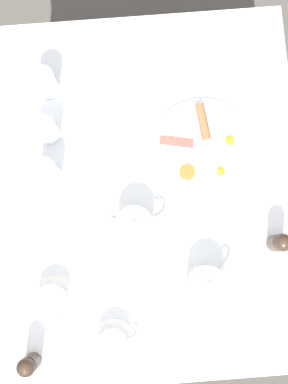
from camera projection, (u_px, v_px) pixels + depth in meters
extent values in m
plane|color=#4C4742|center=(144.00, 214.00, 2.33)|extent=(8.00, 8.00, 0.00)
cube|color=silver|center=(144.00, 193.00, 1.58)|extent=(0.93, 1.09, 0.03)
cylinder|color=brown|center=(39.00, 353.00, 1.90)|extent=(0.04, 0.04, 0.74)
cylinder|color=brown|center=(270.00, 335.00, 1.91)|extent=(0.04, 0.04, 0.74)
cylinder|color=brown|center=(25.00, 84.00, 2.02)|extent=(0.04, 0.04, 0.74)
cylinder|color=brown|center=(242.00, 68.00, 2.03)|extent=(0.04, 0.04, 0.74)
cylinder|color=white|center=(203.00, 151.00, 1.58)|extent=(0.32, 0.32, 0.01)
cylinder|color=white|center=(220.00, 172.00, 1.56)|extent=(0.07, 0.07, 0.00)
sphere|color=yellow|center=(221.00, 172.00, 1.55)|extent=(0.02, 0.02, 0.02)
cylinder|color=white|center=(229.00, 141.00, 1.57)|extent=(0.06, 0.06, 0.00)
sphere|color=yellow|center=(230.00, 141.00, 1.56)|extent=(0.03, 0.03, 0.03)
cylinder|color=brown|center=(203.00, 122.00, 1.57)|extent=(0.04, 0.11, 0.03)
cube|color=#B74C42|center=(177.00, 142.00, 1.57)|extent=(0.10, 0.05, 0.01)
cylinder|color=#D16023|center=(187.00, 172.00, 1.56)|extent=(0.05, 0.05, 0.01)
cylinder|color=white|center=(206.00, 284.00, 1.49)|extent=(0.10, 0.10, 0.09)
cylinder|color=white|center=(208.00, 285.00, 1.44)|extent=(0.07, 0.07, 0.01)
sphere|color=white|center=(208.00, 285.00, 1.43)|extent=(0.02, 0.02, 0.02)
cone|color=white|center=(187.00, 300.00, 1.48)|extent=(0.06, 0.05, 0.05)
torus|color=white|center=(221.00, 271.00, 1.49)|extent=(0.07, 0.05, 0.08)
cylinder|color=white|center=(134.00, 225.00, 1.51)|extent=(0.10, 0.10, 0.09)
cylinder|color=white|center=(134.00, 224.00, 1.46)|extent=(0.07, 0.07, 0.01)
sphere|color=white|center=(134.00, 224.00, 1.45)|extent=(0.02, 0.02, 0.02)
cone|color=white|center=(111.00, 232.00, 1.50)|extent=(0.06, 0.03, 0.05)
torus|color=white|center=(153.00, 219.00, 1.51)|extent=(0.08, 0.03, 0.08)
cylinder|color=white|center=(113.00, 343.00, 1.51)|extent=(0.14, 0.14, 0.01)
cylinder|color=white|center=(112.00, 345.00, 1.48)|extent=(0.09, 0.09, 0.06)
cylinder|color=olive|center=(112.00, 344.00, 1.48)|extent=(0.08, 0.08, 0.05)
torus|color=white|center=(129.00, 342.00, 1.48)|extent=(0.05, 0.01, 0.05)
cylinder|color=white|center=(53.00, 299.00, 1.53)|extent=(0.14, 0.14, 0.01)
cylinder|color=white|center=(51.00, 300.00, 1.49)|extent=(0.09, 0.09, 0.06)
cylinder|color=olive|center=(51.00, 300.00, 1.50)|extent=(0.08, 0.08, 0.05)
torus|color=white|center=(56.00, 317.00, 1.49)|extent=(0.02, 0.05, 0.05)
cylinder|color=white|center=(45.00, 83.00, 1.55)|extent=(0.07, 0.07, 0.11)
cylinder|color=white|center=(46.00, 130.00, 1.54)|extent=(0.07, 0.07, 0.09)
cylinder|color=white|center=(47.00, 172.00, 1.52)|extent=(0.07, 0.07, 0.11)
cylinder|color=#38281E|center=(278.00, 243.00, 1.51)|extent=(0.05, 0.05, 0.08)
sphere|color=#38281E|center=(283.00, 243.00, 1.46)|extent=(0.05, 0.05, 0.05)
cylinder|color=#38281E|center=(30.00, 363.00, 1.47)|extent=(0.05, 0.05, 0.08)
sphere|color=#38281E|center=(26.00, 368.00, 1.41)|extent=(0.05, 0.05, 0.05)
cube|color=silver|center=(114.00, 72.00, 1.61)|extent=(0.02, 0.19, 0.00)
cube|color=silver|center=(245.00, 66.00, 1.61)|extent=(0.05, 0.20, 0.00)
cube|color=silver|center=(47.00, 231.00, 1.55)|extent=(0.14, 0.11, 0.00)
cube|color=silver|center=(101.00, 141.00, 1.59)|extent=(0.14, 0.12, 0.00)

